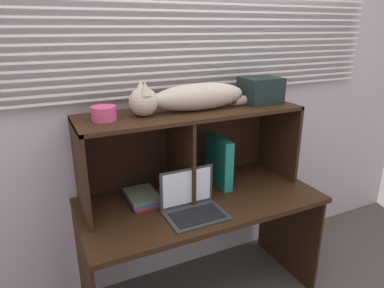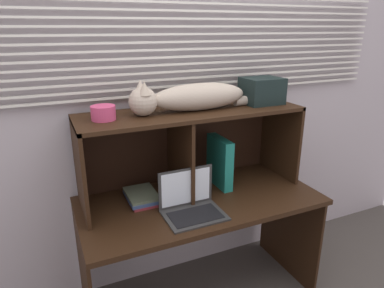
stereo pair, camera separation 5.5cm
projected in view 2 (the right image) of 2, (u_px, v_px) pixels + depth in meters
back_panel_with_blinds at (176, 98)px, 2.18m from camera, size 4.40×0.08×2.50m
desk at (200, 219)px, 2.08m from camera, size 1.41×0.67×0.72m
hutch_shelf_unit at (188, 135)px, 2.05m from camera, size 1.32×0.41×0.51m
cat at (192, 97)px, 1.94m from camera, size 0.99×0.17×0.19m
laptop at (191, 204)px, 1.86m from camera, size 0.32×0.24×0.23m
binder_upright at (220, 162)px, 2.16m from camera, size 0.06×0.25×0.31m
book_stack at (142, 197)px, 2.00m from camera, size 0.18×0.24×0.05m
small_basket at (103, 113)px, 1.76m from camera, size 0.13×0.13×0.07m
storage_box at (262, 91)px, 2.13m from camera, size 0.24×0.20×0.16m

